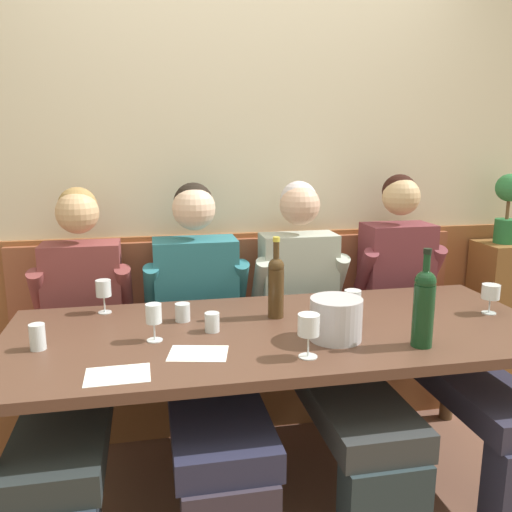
# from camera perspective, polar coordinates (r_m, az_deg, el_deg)

# --- Properties ---
(ground_plane) EXTENTS (6.80, 6.80, 0.02)m
(ground_plane) POSITION_cam_1_polar(r_m,az_deg,el_deg) (2.46, 3.11, -25.03)
(ground_plane) COLOR brown
(ground_plane) RESTS_ON ground
(room_wall_back) EXTENTS (6.80, 0.08, 2.80)m
(room_wall_back) POSITION_cam_1_polar(r_m,az_deg,el_deg) (3.02, -1.83, 10.77)
(room_wall_back) COLOR beige
(room_wall_back) RESTS_ON ground
(wood_wainscot_panel) EXTENTS (6.80, 0.03, 0.97)m
(wood_wainscot_panel) POSITION_cam_1_polar(r_m,az_deg,el_deg) (3.13, -1.55, -6.28)
(wood_wainscot_panel) COLOR brown
(wood_wainscot_panel) RESTS_ON ground
(wall_bench) EXTENTS (2.51, 0.42, 0.94)m
(wall_bench) POSITION_cam_1_polar(r_m,az_deg,el_deg) (3.01, -0.82, -11.17)
(wall_bench) COLOR brown
(wall_bench) RESTS_ON ground
(dining_table) EXTENTS (2.21, 0.92, 0.73)m
(dining_table) POSITION_cam_1_polar(r_m,az_deg,el_deg) (2.23, 2.57, -9.46)
(dining_table) COLOR brown
(dining_table) RESTS_ON ground
(person_left_seat) EXTENTS (0.48, 1.33, 1.26)m
(person_left_seat) POSITION_cam_1_polar(r_m,az_deg,el_deg) (2.50, -18.72, -8.75)
(person_left_seat) COLOR #242D39
(person_left_seat) RESTS_ON ground
(person_right_seat) EXTENTS (0.53, 1.34, 1.27)m
(person_right_seat) POSITION_cam_1_polar(r_m,az_deg,el_deg) (2.50, -5.65, -7.84)
(person_right_seat) COLOR #342D39
(person_right_seat) RESTS_ON ground
(person_center_left_seat) EXTENTS (0.51, 1.34, 1.27)m
(person_center_left_seat) POSITION_cam_1_polar(r_m,az_deg,el_deg) (2.60, 6.76, -7.25)
(person_center_left_seat) COLOR #263439
(person_center_left_seat) RESTS_ON ground
(person_center_right_seat) EXTENTS (0.48, 1.34, 1.30)m
(person_center_right_seat) POSITION_cam_1_polar(r_m,az_deg,el_deg) (2.84, 17.74, -5.71)
(person_center_right_seat) COLOR #2A2B41
(person_center_right_seat) RESTS_ON ground
(ice_bucket) EXTENTS (0.20, 0.20, 0.16)m
(ice_bucket) POSITION_cam_1_polar(r_m,az_deg,el_deg) (2.08, 8.53, -6.66)
(ice_bucket) COLOR #B7B4BB
(ice_bucket) RESTS_ON dining_table
(wine_bottle_clear_water) EXTENTS (0.07, 0.07, 0.35)m
(wine_bottle_clear_water) POSITION_cam_1_polar(r_m,az_deg,el_deg) (2.29, 2.15, -3.06)
(wine_bottle_clear_water) COLOR #422D16
(wine_bottle_clear_water) RESTS_ON dining_table
(wine_bottle_amber_mid) EXTENTS (0.08, 0.08, 0.37)m
(wine_bottle_amber_mid) POSITION_cam_1_polar(r_m,az_deg,el_deg) (2.06, 17.48, -5.06)
(wine_bottle_amber_mid) COLOR #12351A
(wine_bottle_amber_mid) RESTS_ON dining_table
(wine_glass_near_bucket) EXTENTS (0.08, 0.08, 0.13)m
(wine_glass_near_bucket) POSITION_cam_1_polar(r_m,az_deg,el_deg) (2.57, 23.77, -3.66)
(wine_glass_near_bucket) COLOR silver
(wine_glass_near_bucket) RESTS_ON dining_table
(wine_glass_left_end) EXTENTS (0.06, 0.06, 0.15)m
(wine_glass_left_end) POSITION_cam_1_polar(r_m,az_deg,el_deg) (2.07, -10.87, -6.30)
(wine_glass_left_end) COLOR silver
(wine_glass_left_end) RESTS_ON dining_table
(wine_glass_right_end) EXTENTS (0.07, 0.07, 0.14)m
(wine_glass_right_end) POSITION_cam_1_polar(r_m,az_deg,el_deg) (2.27, 10.27, -4.67)
(wine_glass_right_end) COLOR silver
(wine_glass_right_end) RESTS_ON dining_table
(wine_glass_mid_left) EXTENTS (0.08, 0.08, 0.16)m
(wine_glass_mid_left) POSITION_cam_1_polar(r_m,az_deg,el_deg) (1.89, 5.63, -7.58)
(wine_glass_mid_left) COLOR silver
(wine_glass_mid_left) RESTS_ON dining_table
(wine_glass_by_bottle) EXTENTS (0.07, 0.07, 0.15)m
(wine_glass_by_bottle) POSITION_cam_1_polar(r_m,az_deg,el_deg) (2.45, -15.98, -3.52)
(wine_glass_by_bottle) COLOR silver
(wine_glass_by_bottle) RESTS_ON dining_table
(water_tumbler_right) EXTENTS (0.06, 0.06, 0.08)m
(water_tumbler_right) POSITION_cam_1_polar(r_m,az_deg,el_deg) (2.16, -4.71, -7.05)
(water_tumbler_right) COLOR silver
(water_tumbler_right) RESTS_ON dining_table
(water_tumbler_left) EXTENTS (0.06, 0.06, 0.10)m
(water_tumbler_left) POSITION_cam_1_polar(r_m,az_deg,el_deg) (2.13, -22.31, -7.99)
(water_tumbler_left) COLOR silver
(water_tumbler_left) RESTS_ON dining_table
(water_tumbler_center) EXTENTS (0.06, 0.06, 0.08)m
(water_tumbler_center) POSITION_cam_1_polar(r_m,az_deg,el_deg) (2.29, -7.85, -5.97)
(water_tumbler_center) COLOR silver
(water_tumbler_center) RESTS_ON dining_table
(tasting_sheet_left_guest) EXTENTS (0.21, 0.15, 0.00)m
(tasting_sheet_left_guest) POSITION_cam_1_polar(r_m,az_deg,el_deg) (1.85, -14.56, -12.19)
(tasting_sheet_left_guest) COLOR white
(tasting_sheet_left_guest) RESTS_ON dining_table
(tasting_sheet_right_guest) EXTENTS (0.24, 0.19, 0.00)m
(tasting_sheet_right_guest) POSITION_cam_1_polar(r_m,az_deg,el_deg) (1.96, -6.19, -10.30)
(tasting_sheet_right_guest) COLOR white
(tasting_sheet_right_guest) RESTS_ON dining_table
(corner_pedestal) EXTENTS (0.28, 0.28, 0.88)m
(corner_pedestal) POSITION_cam_1_polar(r_m,az_deg,el_deg) (3.59, 24.35, -5.65)
(corner_pedestal) COLOR brown
(corner_pedestal) RESTS_ON ground
(potted_plant) EXTENTS (0.16, 0.16, 0.41)m
(potted_plant) POSITION_cam_1_polar(r_m,az_deg,el_deg) (3.45, 25.35, 5.07)
(potted_plant) COLOR #216432
(potted_plant) RESTS_ON corner_pedestal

